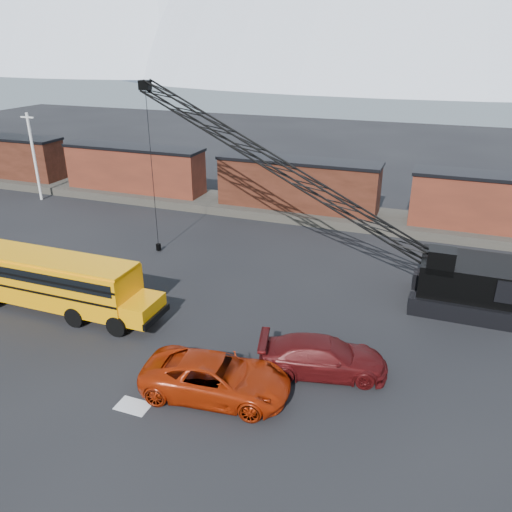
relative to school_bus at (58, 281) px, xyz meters
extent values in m
plane|color=black|center=(7.70, -1.51, -1.79)|extent=(160.00, 160.00, 0.00)
cube|color=white|center=(7.70, 338.49, 10.21)|extent=(800.00, 80.00, 24.00)
cube|color=#49453C|center=(7.70, 20.49, -1.44)|extent=(120.00, 5.00, 0.70)
cube|color=#522417|center=(-24.30, 20.49, 0.91)|extent=(13.50, 2.90, 4.00)
cube|color=black|center=(-24.30, 20.49, 2.96)|extent=(13.70, 3.10, 0.25)
cube|color=black|center=(-20.10, 20.49, -0.79)|extent=(2.20, 2.40, 0.60)
cube|color=#4D2116|center=(-8.30, 20.49, 0.91)|extent=(13.50, 2.90, 4.00)
cube|color=black|center=(-8.30, 20.49, 2.96)|extent=(13.70, 3.10, 0.25)
cube|color=black|center=(-12.50, 20.49, -0.79)|extent=(2.20, 2.40, 0.60)
cube|color=black|center=(-4.10, 20.49, -0.79)|extent=(2.20, 2.40, 0.60)
cube|color=#522417|center=(7.70, 20.49, 0.91)|extent=(13.50, 2.90, 4.00)
cube|color=black|center=(7.70, 20.49, 2.96)|extent=(13.70, 3.10, 0.25)
cube|color=black|center=(3.50, 20.49, -0.79)|extent=(2.20, 2.40, 0.60)
cube|color=black|center=(11.90, 20.49, -0.79)|extent=(2.20, 2.40, 0.60)
cube|color=#4D2116|center=(23.70, 20.49, 0.91)|extent=(13.50, 2.90, 4.00)
cube|color=black|center=(23.70, 20.49, 2.96)|extent=(13.70, 3.10, 0.25)
cube|color=black|center=(19.50, 20.49, -0.79)|extent=(2.20, 2.40, 0.60)
cylinder|color=silver|center=(-16.30, 16.49, 2.21)|extent=(0.24, 0.24, 8.00)
cube|color=silver|center=(-16.30, 16.49, 5.81)|extent=(1.40, 0.12, 0.12)
cube|color=silver|center=(8.20, -5.51, -1.78)|extent=(1.40, 0.90, 0.02)
cube|color=#FA9D05|center=(-0.35, 0.00, 0.01)|extent=(10.00, 2.50, 2.50)
cube|color=#FA9D05|center=(5.25, 0.00, -0.69)|extent=(1.60, 2.30, 1.10)
cube|color=#FA9D05|center=(-0.35, 0.00, 1.31)|extent=(10.00, 2.30, 0.18)
cube|color=black|center=(-0.35, -1.26, 0.71)|extent=(9.60, 0.05, 0.65)
cube|color=black|center=(-0.35, 1.26, 0.71)|extent=(9.60, 0.05, 0.65)
cube|color=black|center=(6.10, 0.00, -0.99)|extent=(0.15, 2.45, 0.35)
cylinder|color=black|center=(-3.95, 1.15, -1.24)|extent=(1.10, 0.35, 1.10)
cylinder|color=black|center=(1.85, -1.15, -1.24)|extent=(1.10, 0.35, 1.10)
cylinder|color=black|center=(1.85, 1.15, -1.24)|extent=(1.10, 0.35, 1.10)
cylinder|color=black|center=(4.45, -1.15, -1.24)|extent=(1.10, 0.35, 1.10)
cylinder|color=black|center=(4.45, 1.15, -1.24)|extent=(1.10, 0.35, 1.10)
imported|color=#A02407|center=(11.12, -3.59, -0.92)|extent=(6.58, 3.62, 1.74)
imported|color=#4D0D0F|center=(14.97, -0.52, -0.96)|extent=(6.14, 3.63, 1.67)
cube|color=black|center=(20.87, 6.66, -1.29)|extent=(5.50, 1.00, 1.00)
cube|color=black|center=(20.87, 9.86, -1.29)|extent=(5.50, 1.00, 1.00)
cube|color=black|center=(20.87, 8.26, 0.11)|extent=(4.80, 3.60, 1.80)
cube|color=black|center=(22.87, 8.26, 0.31)|extent=(1.20, 3.80, 1.20)
cube|color=black|center=(19.47, 7.06, 1.31)|extent=(1.40, 1.20, 1.30)
cube|color=black|center=(19.47, 6.51, 1.31)|extent=(1.20, 0.06, 0.90)
cube|color=black|center=(0.70, 9.25, 9.52)|extent=(0.70, 0.50, 0.60)
cylinder|color=black|center=(0.70, 9.25, 3.86)|extent=(0.04, 0.04, 11.01)
cube|color=black|center=(0.70, 9.25, -1.44)|extent=(0.25, 0.25, 0.50)
camera|label=1|loc=(18.68, -19.12, 12.07)|focal=35.00mm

